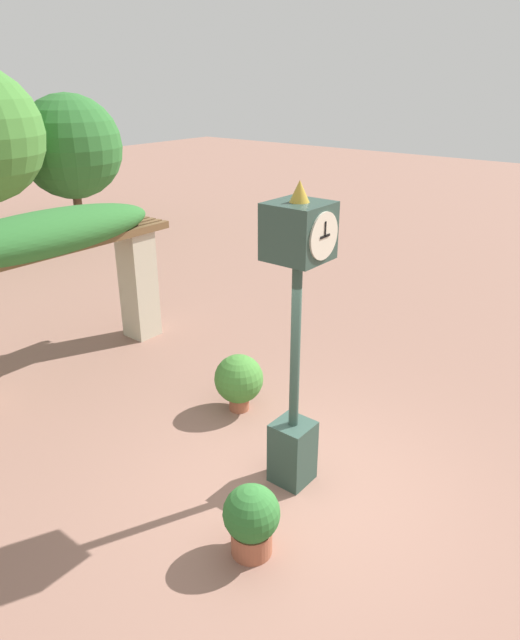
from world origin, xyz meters
TOP-DOWN VIEW (x-y plane):
  - ground_plane at (0.00, 0.00)m, footprint 60.00×60.00m
  - pedestal_clock at (0.08, 0.27)m, footprint 0.59×0.64m
  - pergola at (0.00, 4.97)m, footprint 4.63×1.12m
  - potted_plant_near_left at (-1.13, -0.08)m, footprint 0.59×0.59m
  - potted_plant_near_right at (0.89, 1.81)m, footprint 0.72×0.72m

SIDE VIEW (x-z plane):
  - ground_plane at x=0.00m, z-range 0.00..0.00m
  - potted_plant_near_left at x=-1.13m, z-range 0.03..0.83m
  - potted_plant_near_right at x=0.89m, z-range 0.05..0.92m
  - pergola at x=0.00m, z-range 0.66..3.32m
  - pedestal_clock at x=0.08m, z-range 0.18..3.80m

